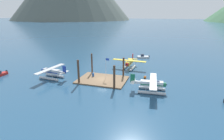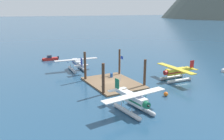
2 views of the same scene
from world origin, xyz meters
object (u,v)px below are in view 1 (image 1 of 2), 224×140
seaplane_white_stbd_aft (152,85)px  seaplane_yellow_bow_right (129,64)px  flagpole (106,65)px  boat_white_open_north (143,57)px  fuel_drum (93,75)px  mooring_buoy (145,77)px  seaplane_silver_port_aft (52,73)px

seaplane_white_stbd_aft → seaplane_yellow_bow_right: same height
flagpole → seaplane_white_stbd_aft: size_ratio=0.52×
seaplane_white_stbd_aft → boat_white_open_north: bearing=101.7°
fuel_drum → seaplane_yellow_bow_right: 13.37m
seaplane_white_stbd_aft → seaplane_yellow_bow_right: size_ratio=1.00×
mooring_buoy → seaplane_white_stbd_aft: size_ratio=0.07×
flagpole → seaplane_yellow_bow_right: flagpole is taller
fuel_drum → seaplane_white_stbd_aft: (15.96, -5.01, 0.84)m
mooring_buoy → boat_white_open_north: boat_white_open_north is taller
seaplane_white_stbd_aft → boat_white_open_north: 32.15m
seaplane_silver_port_aft → boat_white_open_north: bearing=57.4°
seaplane_silver_port_aft → boat_white_open_north: size_ratio=2.19×
flagpole → fuel_drum: 4.80m
flagpole → fuel_drum: size_ratio=6.15×
flagpole → boat_white_open_north: bearing=77.9°
boat_white_open_north → fuel_drum: bearing=-109.6°
seaplane_silver_port_aft → seaplane_yellow_bow_right: (17.56, 15.11, 0.00)m
flagpole → seaplane_white_stbd_aft: (12.19, -5.07, -2.13)m
fuel_drum → seaplane_yellow_bow_right: seaplane_yellow_bow_right is taller
flagpole → mooring_buoy: 10.71m
boat_white_open_north → seaplane_silver_port_aft: bearing=-122.6°
fuel_drum → mooring_buoy: (13.46, 3.18, -0.36)m
seaplane_white_stbd_aft → boat_white_open_north: seaplane_white_stbd_aft is taller
seaplane_silver_port_aft → seaplane_white_stbd_aft: bearing=-2.1°
seaplane_yellow_bow_right → seaplane_white_stbd_aft: bearing=-62.1°
mooring_buoy → seaplane_silver_port_aft: seaplane_silver_port_aft is taller
flagpole → mooring_buoy: flagpole is taller
mooring_buoy → fuel_drum: bearing=-166.7°
fuel_drum → seaplane_silver_port_aft: seaplane_silver_port_aft is taller
mooring_buoy → flagpole: bearing=-162.2°
flagpole → boat_white_open_north: 27.18m
seaplane_white_stbd_aft → fuel_drum: bearing=162.6°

